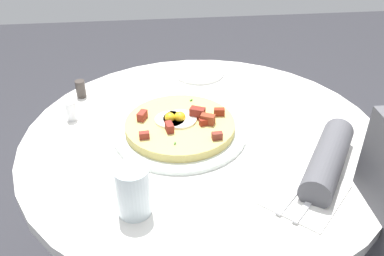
{
  "coord_description": "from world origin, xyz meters",
  "views": [
    {
      "loc": [
        -0.12,
        -0.87,
        1.35
      ],
      "look_at": [
        -0.03,
        0.01,
        0.76
      ],
      "focal_mm": 39.56,
      "sensor_mm": 36.0,
      "label": 1
    }
  ],
  "objects": [
    {
      "name": "dining_table",
      "position": [
        0.0,
        0.0,
        0.56
      ],
      "size": [
        0.92,
        0.92,
        0.74
      ],
      "color": "silver",
      "rests_on": "ground_plane"
    },
    {
      "name": "pizza_plate",
      "position": [
        -0.06,
        0.02,
        0.74
      ],
      "size": [
        0.34,
        0.34,
        0.01
      ],
      "primitive_type": "cylinder",
      "color": "silver",
      "rests_on": "dining_table"
    },
    {
      "name": "breakfast_pizza",
      "position": [
        -0.06,
        0.02,
        0.76
      ],
      "size": [
        0.28,
        0.28,
        0.05
      ],
      "color": "tan",
      "rests_on": "pizza_plate"
    },
    {
      "name": "bread_plate",
      "position": [
        0.03,
        0.35,
        0.74
      ],
      "size": [
        0.16,
        0.16,
        0.01
      ],
      "primitive_type": "cylinder",
      "color": "white",
      "rests_on": "dining_table"
    },
    {
      "name": "napkin",
      "position": [
        0.18,
        -0.24,
        0.74
      ],
      "size": [
        0.22,
        0.22,
        0.0
      ],
      "primitive_type": "cube",
      "rotation": [
        0.0,
        0.0,
        0.82
      ],
      "color": "white",
      "rests_on": "dining_table"
    },
    {
      "name": "fork",
      "position": [
        0.2,
        -0.25,
        0.75
      ],
      "size": [
        0.13,
        0.14,
        0.0
      ],
      "primitive_type": "cube",
      "rotation": [
        0.0,
        0.0,
        0.82
      ],
      "color": "silver",
      "rests_on": "napkin"
    },
    {
      "name": "knife",
      "position": [
        0.17,
        -0.23,
        0.75
      ],
      "size": [
        0.13,
        0.14,
        0.0
      ],
      "primitive_type": "cube",
      "rotation": [
        0.0,
        0.0,
        0.82
      ],
      "color": "silver",
      "rests_on": "napkin"
    },
    {
      "name": "water_glass",
      "position": [
        -0.17,
        -0.25,
        0.79
      ],
      "size": [
        0.07,
        0.07,
        0.11
      ],
      "primitive_type": "cylinder",
      "color": "silver",
      "rests_on": "dining_table"
    },
    {
      "name": "salt_shaker",
      "position": [
        -0.34,
        0.12,
        0.77
      ],
      "size": [
        0.03,
        0.03,
        0.05
      ],
      "primitive_type": "cylinder",
      "color": "white",
      "rests_on": "dining_table"
    },
    {
      "name": "pepper_shaker",
      "position": [
        -0.33,
        0.24,
        0.76
      ],
      "size": [
        0.03,
        0.03,
        0.05
      ],
      "primitive_type": "cylinder",
      "color": "#3F3833",
      "rests_on": "dining_table"
    }
  ]
}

